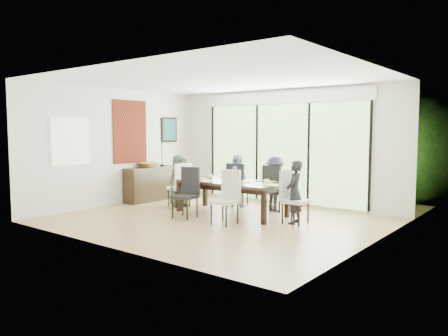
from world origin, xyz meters
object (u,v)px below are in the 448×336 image
Objects in this scene: chair_right_end at (295,197)px; chair_far_right at (275,188)px; person_left_end at (179,181)px; bowl at (149,165)px; person_right_end at (295,192)px; cup_b at (234,180)px; chair_near_left at (185,193)px; table_top at (231,183)px; cup_a at (210,176)px; person_far_left at (237,181)px; person_far_right at (275,184)px; cup_c at (267,181)px; chair_left_end at (179,184)px; laptop at (197,178)px; chair_far_left at (238,184)px; sideboard at (152,184)px; vase at (235,179)px; chair_near_right at (224,197)px.

chair_right_end and chair_far_right have the same top height.
person_left_end reaches higher than bowl.
bowl is at bearing -102.07° from person_right_end.
chair_near_left is at bearing -130.17° from cup_b.
chair_near_left is 2.28× the size of bowl.
table_top is 19.35× the size of cup_a.
person_far_left is 10.40× the size of cup_a.
table_top is at bearing 70.46° from person_far_right.
cup_c is (-0.68, 0.10, 0.14)m from person_right_end.
chair_left_end is at bearing 90.04° from chair_right_end.
chair_left_end is 0.85× the size of person_left_end.
laptop is 1.66m from cup_c.
chair_far_left is 1.00× the size of chair_near_left.
sideboard is at bearing 173.80° from cup_b.
table_top is 1.86× the size of person_far_left.
bowl is (-2.66, 0.05, 0.15)m from vase.
chair_left_end is at bearing 130.70° from chair_near_left.
chair_near_right is (1.00, 0.00, 0.00)m from chair_near_left.
cup_a is 0.26× the size of bowl.
person_right_end is at bearing 0.00° from table_top.
chair_near_right is 3.28m from bowl.
cup_a is 1.92m from bowl.
chair_near_right reaches higher than cup_b.
person_right_end is at bearing -2.80° from sideboard.
table_top is 1.00m from person_far_right.
bowl is (-3.16, -0.75, 0.39)m from chair_far_right.
chair_near_left reaches higher than bowl.
person_right_end is at bearing 90.04° from chair_right_end.
chair_left_end is 0.68× the size of sideboard.
chair_left_end is 1.00× the size of chair_right_end.
cup_a is (-0.25, -0.68, 0.14)m from person_far_left.
laptop is 1.00m from cup_b.
vase is (-0.50, -0.78, 0.15)m from person_far_right.
bowl is (-3.41, 0.00, 0.16)m from cup_c.
table_top is at bearing 123.25° from person_far_left.
chair_near_right is 1.59m from cup_a.
laptop is at bearing 97.41° from chair_left_end.
table_top is at bearing 51.83° from chair_near_left.
chair_left_end is at bearing -5.15° from bowl.
table_top is 1.86× the size of person_left_end.
sideboard is at bearing -84.05° from chair_left_end.
chair_near_right is 2.16m from person_left_end.
chair_far_left reaches higher than laptop.
person_far_right is at bearing 56.47° from table_top.
person_far_left is 1.02m from laptop.
chair_right_end is 1.00× the size of chair_near_right.
chair_far_left is 1.00m from person_far_right.
chair_right_end is 1.00× the size of chair_far_right.
person_far_left reaches higher than laptop.
person_far_left is at bearing -41.73° from person_left_end.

